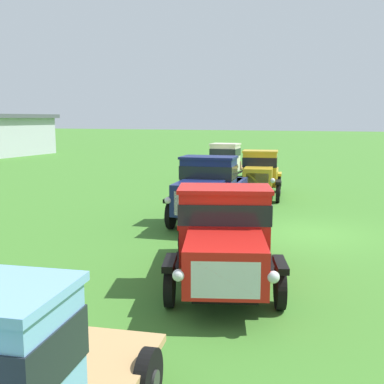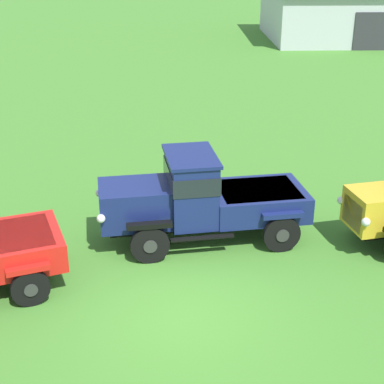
% 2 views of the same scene
% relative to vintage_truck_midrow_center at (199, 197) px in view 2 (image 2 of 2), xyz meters
% --- Properties ---
extents(ground_plane, '(240.00, 240.00, 0.00)m').
position_rel_vintage_truck_midrow_center_xyz_m(ground_plane, '(-0.46, -3.17, -1.12)').
color(ground_plane, '#3D7528').
extents(vintage_truck_midrow_center, '(5.25, 2.66, 2.22)m').
position_rel_vintage_truck_midrow_center_xyz_m(vintage_truck_midrow_center, '(0.00, 0.00, 0.00)').
color(vintage_truck_midrow_center, black).
rests_on(vintage_truck_midrow_center, ground).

